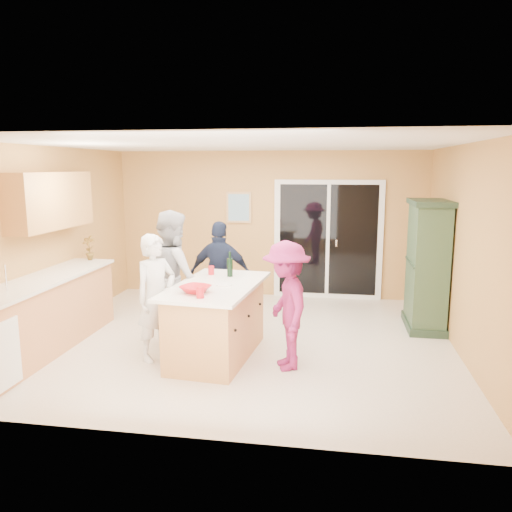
% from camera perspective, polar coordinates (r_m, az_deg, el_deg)
% --- Properties ---
extents(floor, '(5.50, 5.50, 0.00)m').
position_cam_1_polar(floor, '(6.85, -1.39, -9.63)').
color(floor, beige).
rests_on(floor, ground).
extents(ceiling, '(5.50, 5.00, 0.10)m').
position_cam_1_polar(ceiling, '(6.45, -1.49, 12.67)').
color(ceiling, white).
rests_on(ceiling, wall_back).
extents(wall_back, '(5.50, 0.10, 2.60)m').
position_cam_1_polar(wall_back, '(8.97, 1.52, 3.63)').
color(wall_back, '#EEA862').
rests_on(wall_back, ground).
extents(wall_front, '(5.50, 0.10, 2.60)m').
position_cam_1_polar(wall_front, '(4.14, -7.88, -4.13)').
color(wall_front, '#EEA862').
rests_on(wall_front, ground).
extents(wall_left, '(0.10, 5.00, 2.60)m').
position_cam_1_polar(wall_left, '(7.53, -22.48, 1.61)').
color(wall_left, '#EEA862').
rests_on(wall_left, ground).
extents(wall_right, '(0.10, 5.00, 2.60)m').
position_cam_1_polar(wall_right, '(6.60, 22.74, 0.49)').
color(wall_right, '#EEA862').
rests_on(wall_right, ground).
extents(left_cabinet_run, '(0.65, 3.05, 1.24)m').
position_cam_1_polar(left_cabinet_run, '(6.68, -24.49, -6.90)').
color(left_cabinet_run, '#C7804D').
rests_on(left_cabinet_run, floor).
extents(upper_cabinets, '(0.35, 1.60, 0.75)m').
position_cam_1_polar(upper_cabinets, '(7.21, -22.43, 5.88)').
color(upper_cabinets, '#C7804D').
rests_on(upper_cabinets, wall_left).
extents(sliding_door, '(1.90, 0.07, 2.10)m').
position_cam_1_polar(sliding_door, '(8.89, 8.21, 1.84)').
color(sliding_door, silver).
rests_on(sliding_door, floor).
extents(framed_picture, '(0.46, 0.04, 0.56)m').
position_cam_1_polar(framed_picture, '(9.01, -1.97, 5.57)').
color(framed_picture, tan).
rests_on(framed_picture, wall_back).
extents(kitchen_island, '(1.11, 1.83, 0.92)m').
position_cam_1_polar(kitchen_island, '(6.19, -4.51, -7.62)').
color(kitchen_island, '#C7804D').
rests_on(kitchen_island, floor).
extents(green_hutch, '(0.53, 1.01, 1.86)m').
position_cam_1_polar(green_hutch, '(7.55, 18.94, -1.18)').
color(green_hutch, '#1F3324').
rests_on(green_hutch, floor).
extents(woman_white, '(0.61, 0.67, 1.54)m').
position_cam_1_polar(woman_white, '(6.13, -11.33, -4.68)').
color(woman_white, silver).
rests_on(woman_white, floor).
extents(woman_grey, '(1.04, 1.09, 1.77)m').
position_cam_1_polar(woman_grey, '(6.67, -9.41, -2.39)').
color(woman_grey, '#A3A2A5').
rests_on(woman_grey, floor).
extents(woman_navy, '(0.92, 0.41, 1.56)m').
position_cam_1_polar(woman_navy, '(7.24, -4.07, -2.16)').
color(woman_navy, '#181E35').
rests_on(woman_navy, floor).
extents(woman_magenta, '(0.83, 1.09, 1.49)m').
position_cam_1_polar(woman_magenta, '(5.76, 3.48, -5.68)').
color(woman_magenta, '#851D59').
rests_on(woman_magenta, floor).
extents(serving_bowl, '(0.42, 0.42, 0.08)m').
position_cam_1_polar(serving_bowl, '(5.68, -6.93, -3.77)').
color(serving_bowl, red).
rests_on(serving_bowl, kitchen_island).
extents(tulip_vase, '(0.22, 0.17, 0.37)m').
position_cam_1_polar(tulip_vase, '(7.86, -18.54, 0.89)').
color(tulip_vase, '#A82C10').
rests_on(tulip_vase, left_cabinet_run).
extents(tumbler_near, '(0.10, 0.10, 0.11)m').
position_cam_1_polar(tumbler_near, '(6.60, -5.15, -1.63)').
color(tumbler_near, red).
rests_on(tumbler_near, kitchen_island).
extents(tumbler_far, '(0.11, 0.11, 0.13)m').
position_cam_1_polar(tumbler_far, '(5.44, -6.39, -4.13)').
color(tumbler_far, red).
rests_on(tumbler_far, kitchen_island).
extents(wine_bottle, '(0.08, 0.08, 0.33)m').
position_cam_1_polar(wine_bottle, '(6.45, -3.00, -1.25)').
color(wine_bottle, black).
rests_on(wine_bottle, kitchen_island).
extents(white_plate, '(0.21, 0.21, 0.01)m').
position_cam_1_polar(white_plate, '(6.01, -3.70, -3.28)').
color(white_plate, silver).
rests_on(white_plate, kitchen_island).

